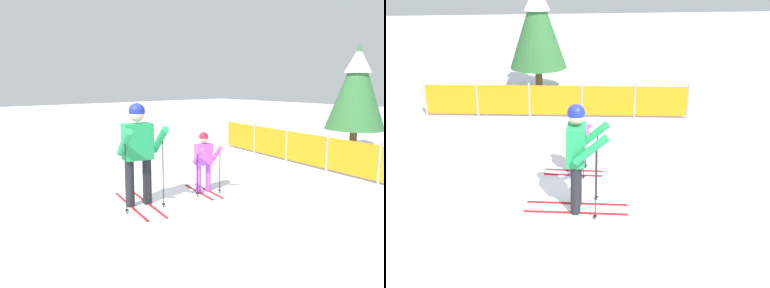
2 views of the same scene
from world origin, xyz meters
TOP-DOWN VIEW (x-y plane):
  - ground_plane at (0.00, 0.00)m, footprint 60.00×60.00m
  - skier_adult at (-0.10, 0.13)m, footprint 1.76×0.85m
  - skier_child at (-0.01, 1.56)m, footprint 1.16×0.57m
  - safety_fence at (-0.13, 5.13)m, footprint 6.85×1.07m
  - conifer_far at (-0.46, 8.11)m, footprint 1.78×1.78m

SIDE VIEW (x-z plane):
  - ground_plane at x=0.00m, z-range 0.00..0.00m
  - safety_fence at x=-0.13m, z-range 0.00..0.93m
  - skier_child at x=-0.01m, z-range 0.10..1.31m
  - skier_adult at x=-0.10m, z-range 0.18..2.00m
  - conifer_far at x=-0.46m, z-range 0.39..3.69m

